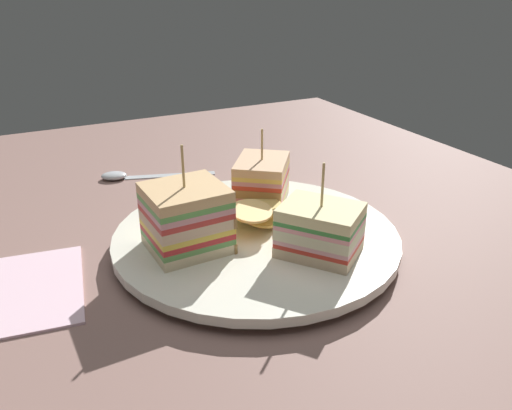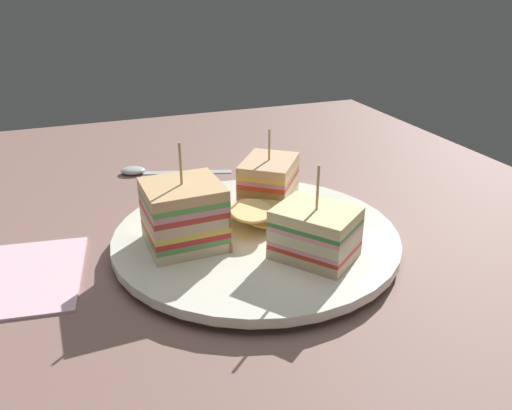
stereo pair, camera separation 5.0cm
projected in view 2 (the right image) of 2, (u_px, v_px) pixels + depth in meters
ground_plane at (256, 254)px, 53.33cm from camera, size 109.94×86.41×1.80cm
plate at (256, 238)px, 52.51cm from camera, size 28.97×28.97×1.75cm
sandwich_wedge_0 at (315, 233)px, 46.75cm from camera, size 9.01×8.68×9.03cm
sandwich_wedge_1 at (269, 182)px, 57.65cm from camera, size 8.95×8.59×8.69cm
sandwich_wedge_2 at (185, 216)px, 48.26cm from camera, size 6.93×7.44×10.32cm
chip_pile at (258, 213)px, 52.71cm from camera, size 8.02×7.48×3.14cm
spoon at (150, 171)px, 71.89cm from camera, size 6.42×15.34×1.00cm
napkin at (9, 277)px, 47.23cm from camera, size 14.88×14.56×0.50cm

